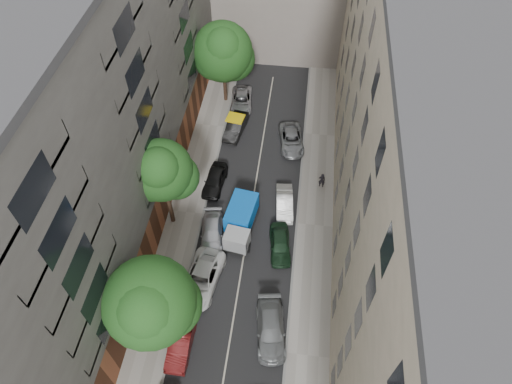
% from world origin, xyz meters
% --- Properties ---
extents(ground, '(120.00, 120.00, 0.00)m').
position_xyz_m(ground, '(0.00, 0.00, 0.00)').
color(ground, '#4C4C49').
rests_on(ground, ground).
extents(road_surface, '(8.00, 44.00, 0.02)m').
position_xyz_m(road_surface, '(0.00, 0.00, 0.01)').
color(road_surface, black).
rests_on(road_surface, ground).
extents(sidewalk_left, '(3.00, 44.00, 0.15)m').
position_xyz_m(sidewalk_left, '(-5.50, 0.00, 0.07)').
color(sidewalk_left, gray).
rests_on(sidewalk_left, ground).
extents(sidewalk_right, '(3.00, 44.00, 0.15)m').
position_xyz_m(sidewalk_right, '(5.50, 0.00, 0.07)').
color(sidewalk_right, gray).
rests_on(sidewalk_right, ground).
extents(building_left, '(8.00, 44.00, 20.00)m').
position_xyz_m(building_left, '(-11.00, 0.00, 10.00)').
color(building_left, '#494644').
rests_on(building_left, ground).
extents(building_right, '(8.00, 44.00, 20.00)m').
position_xyz_m(building_right, '(11.00, 0.00, 10.00)').
color(building_right, tan).
rests_on(building_right, ground).
extents(tarp_truck, '(2.68, 5.32, 2.34)m').
position_xyz_m(tarp_truck, '(-0.60, -1.18, 1.29)').
color(tarp_truck, black).
rests_on(tarp_truck, ground).
extents(car_left_1, '(1.49, 4.18, 1.37)m').
position_xyz_m(car_left_1, '(-3.25, -11.40, 0.69)').
color(car_left_1, '#4D0F0F').
rests_on(car_left_1, ground).
extents(car_left_2, '(3.20, 5.59, 1.47)m').
position_xyz_m(car_left_2, '(-2.80, -6.42, 0.73)').
color(car_left_2, silver).
rests_on(car_left_2, ground).
extents(car_left_3, '(2.40, 4.65, 1.29)m').
position_xyz_m(car_left_3, '(-2.80, -2.20, 0.65)').
color(car_left_3, silver).
rests_on(car_left_3, ground).
extents(car_left_4, '(2.01, 4.24, 1.40)m').
position_xyz_m(car_left_4, '(-3.60, 3.40, 0.70)').
color(car_left_4, black).
rests_on(car_left_4, ground).
extents(car_left_5, '(2.17, 4.46, 1.41)m').
position_xyz_m(car_left_5, '(-2.80, 10.51, 0.70)').
color(car_left_5, black).
rests_on(car_left_5, ground).
extents(car_left_6, '(2.57, 4.80, 1.28)m').
position_xyz_m(car_left_6, '(-2.80, 14.60, 0.64)').
color(car_left_6, '#B6B6BB').
rests_on(car_left_6, ground).
extents(car_right_1, '(2.69, 5.08, 1.40)m').
position_xyz_m(car_right_1, '(2.80, -9.70, 0.70)').
color(car_right_1, slate).
rests_on(car_right_1, ground).
extents(car_right_2, '(2.18, 4.21, 1.37)m').
position_xyz_m(car_right_2, '(2.80, -2.60, 0.68)').
color(car_right_2, black).
rests_on(car_right_2, ground).
extents(car_right_3, '(1.80, 4.11, 1.31)m').
position_xyz_m(car_right_3, '(2.80, 1.60, 0.66)').
color(car_right_3, silver).
rests_on(car_right_3, ground).
extents(car_right_4, '(2.92, 4.96, 1.30)m').
position_xyz_m(car_right_4, '(2.80, 9.43, 0.65)').
color(car_right_4, slate).
rests_on(car_right_4, ground).
extents(tree_near, '(5.98, 5.81, 8.53)m').
position_xyz_m(tree_near, '(-4.50, -11.11, 5.63)').
color(tree_near, '#382619').
rests_on(tree_near, sidewalk_left).
extents(tree_mid, '(5.05, 4.74, 9.03)m').
position_xyz_m(tree_mid, '(-6.29, -1.11, 6.32)').
color(tree_mid, '#382619').
rests_on(tree_mid, sidewalk_left).
extents(tree_far, '(6.01, 5.84, 8.78)m').
position_xyz_m(tree_far, '(-4.50, 15.05, 5.82)').
color(tree_far, '#382619').
rests_on(tree_far, sidewalk_left).
extents(lamp_post, '(0.36, 0.36, 6.26)m').
position_xyz_m(lamp_post, '(-5.03, -9.05, 4.02)').
color(lamp_post, '#164F26').
rests_on(lamp_post, sidewalk_left).
extents(pedestrian, '(0.61, 0.42, 1.62)m').
position_xyz_m(pedestrian, '(5.87, 4.32, 0.96)').
color(pedestrian, black).
rests_on(pedestrian, sidewalk_right).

